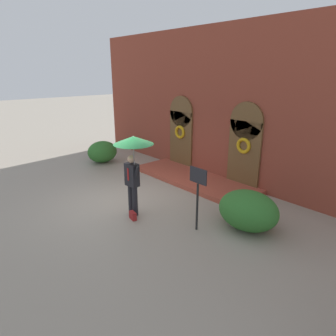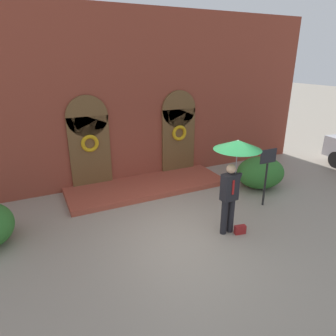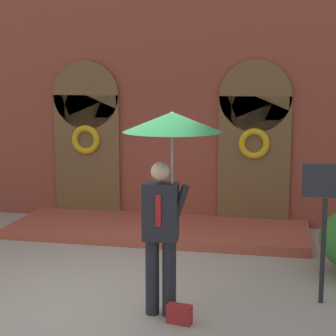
{
  "view_description": "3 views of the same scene",
  "coord_description": "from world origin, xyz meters",
  "px_view_note": "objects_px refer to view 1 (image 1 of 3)",
  "views": [
    {
      "loc": [
        7.43,
        -4.78,
        4.04
      ],
      "look_at": [
        0.64,
        1.2,
        1.08
      ],
      "focal_mm": 32.0,
      "sensor_mm": 36.0,
      "label": 1
    },
    {
      "loc": [
        -3.35,
        -5.46,
        4.1
      ],
      "look_at": [
        0.04,
        1.57,
        1.21
      ],
      "focal_mm": 32.0,
      "sensor_mm": 36.0,
      "label": 2
    },
    {
      "loc": [
        2.11,
        -6.32,
        2.73
      ],
      "look_at": [
        0.49,
        1.5,
        1.44
      ],
      "focal_mm": 60.0,
      "sensor_mm": 36.0,
      "label": 3
    }
  ],
  "objects_px": {
    "shrub_left": "(102,152)",
    "shrub_right": "(248,210)",
    "person_with_umbrella": "(133,152)",
    "sign_post": "(198,189)",
    "handbag": "(133,216)"
  },
  "relations": [
    {
      "from": "handbag",
      "to": "shrub_right",
      "type": "distance_m",
      "value": 3.19
    },
    {
      "from": "shrub_left",
      "to": "person_with_umbrella",
      "type": "bearing_deg",
      "value": -20.36
    },
    {
      "from": "shrub_right",
      "to": "shrub_left",
      "type": "bearing_deg",
      "value": 178.83
    },
    {
      "from": "sign_post",
      "to": "shrub_right",
      "type": "distance_m",
      "value": 1.52
    },
    {
      "from": "shrub_left",
      "to": "shrub_right",
      "type": "relative_size",
      "value": 0.84
    },
    {
      "from": "sign_post",
      "to": "shrub_right",
      "type": "height_order",
      "value": "sign_post"
    },
    {
      "from": "person_with_umbrella",
      "to": "shrub_left",
      "type": "bearing_deg",
      "value": 159.64
    },
    {
      "from": "person_with_umbrella",
      "to": "shrub_right",
      "type": "distance_m",
      "value": 3.46
    },
    {
      "from": "shrub_left",
      "to": "sign_post",
      "type": "bearing_deg",
      "value": -9.98
    },
    {
      "from": "shrub_left",
      "to": "shrub_right",
      "type": "height_order",
      "value": "shrub_right"
    },
    {
      "from": "handbag",
      "to": "shrub_left",
      "type": "distance_m",
      "value": 5.96
    },
    {
      "from": "person_with_umbrella",
      "to": "handbag",
      "type": "xyz_separation_m",
      "value": [
        0.16,
        -0.2,
        -1.8
      ]
    },
    {
      "from": "person_with_umbrella",
      "to": "shrub_right",
      "type": "relative_size",
      "value": 1.45
    },
    {
      "from": "sign_post",
      "to": "handbag",
      "type": "bearing_deg",
      "value": -149.47
    },
    {
      "from": "handbag",
      "to": "shrub_right",
      "type": "xyz_separation_m",
      "value": [
        2.42,
        2.03,
        0.4
      ]
    }
  ]
}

